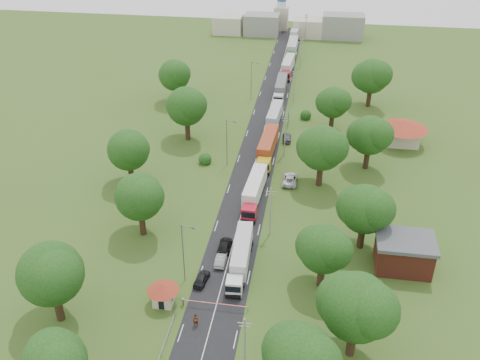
% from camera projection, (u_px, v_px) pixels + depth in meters
% --- Properties ---
extents(ground, '(260.00, 260.00, 0.00)m').
position_uv_depth(ground, '(243.00, 208.00, 94.19)').
color(ground, '#3C561C').
rests_on(ground, ground).
extents(road, '(8.00, 200.00, 0.04)m').
position_uv_depth(road, '(257.00, 155.00, 111.16)').
color(road, black).
rests_on(road, ground).
extents(boom_barrier, '(9.22, 0.35, 1.18)m').
position_uv_depth(boom_barrier, '(205.00, 303.00, 72.71)').
color(boom_barrier, slate).
rests_on(boom_barrier, ground).
extents(guard_booth, '(4.40, 4.40, 3.45)m').
position_uv_depth(guard_booth, '(163.00, 291.00, 72.83)').
color(guard_booth, '#BCB79C').
rests_on(guard_booth, ground).
extents(info_sign, '(0.12, 3.10, 4.10)m').
position_uv_depth(info_sign, '(288.00, 115.00, 121.65)').
color(info_sign, slate).
rests_on(info_sign, ground).
extents(pole_0, '(1.60, 0.24, 9.00)m').
position_uv_depth(pole_0, '(244.00, 346.00, 61.37)').
color(pole_0, gray).
rests_on(pole_0, ground).
extents(pole_1, '(1.60, 0.24, 9.00)m').
position_uv_depth(pole_1, '(270.00, 211.00, 85.12)').
color(pole_1, gray).
rests_on(pole_1, ground).
extents(pole_2, '(1.60, 0.24, 9.00)m').
position_uv_depth(pole_2, '(285.00, 135.00, 108.88)').
color(pole_2, gray).
rests_on(pole_2, ground).
extents(pole_3, '(1.60, 0.24, 9.00)m').
position_uv_depth(pole_3, '(294.00, 86.00, 132.63)').
color(pole_3, gray).
rests_on(pole_3, ground).
extents(pole_4, '(1.60, 0.24, 9.00)m').
position_uv_depth(pole_4, '(301.00, 52.00, 156.38)').
color(pole_4, gray).
rests_on(pole_4, ground).
extents(pole_5, '(1.60, 0.24, 9.00)m').
position_uv_depth(pole_5, '(306.00, 27.00, 180.13)').
color(pole_5, gray).
rests_on(pole_5, ground).
extents(lamp_0, '(2.03, 0.22, 10.00)m').
position_uv_depth(lamp_0, '(184.00, 250.00, 75.09)').
color(lamp_0, slate).
rests_on(lamp_0, ground).
extents(lamp_1, '(2.03, 0.22, 10.00)m').
position_uv_depth(lamp_1, '(227.00, 140.00, 104.79)').
color(lamp_1, slate).
rests_on(lamp_1, ground).
extents(lamp_2, '(2.03, 0.22, 10.00)m').
position_uv_depth(lamp_2, '(252.00, 79.00, 134.48)').
color(lamp_2, slate).
rests_on(lamp_2, ground).
extents(tree_0, '(8.80, 8.80, 11.07)m').
position_uv_depth(tree_0, '(301.00, 357.00, 56.79)').
color(tree_0, '#382616').
rests_on(tree_0, ground).
extents(tree_1, '(9.60, 9.60, 12.05)m').
position_uv_depth(tree_1, '(357.00, 306.00, 62.47)').
color(tree_1, '#382616').
rests_on(tree_1, ground).
extents(tree_2, '(8.00, 8.00, 10.10)m').
position_uv_depth(tree_2, '(323.00, 248.00, 73.80)').
color(tree_2, '#382616').
rests_on(tree_2, ground).
extents(tree_3, '(8.80, 8.80, 11.07)m').
position_uv_depth(tree_3, '(365.00, 208.00, 81.18)').
color(tree_3, '#382616').
rests_on(tree_3, ground).
extents(tree_4, '(9.60, 9.60, 12.05)m').
position_uv_depth(tree_4, '(322.00, 148.00, 97.07)').
color(tree_4, '#382616').
rests_on(tree_4, ground).
extents(tree_5, '(8.80, 8.80, 11.07)m').
position_uv_depth(tree_5, '(370.00, 135.00, 102.97)').
color(tree_5, '#382616').
rests_on(tree_5, ground).
extents(tree_6, '(8.00, 8.00, 10.10)m').
position_uv_depth(tree_6, '(333.00, 102.00, 118.63)').
color(tree_6, '#382616').
rests_on(tree_6, ground).
extents(tree_7, '(9.60, 9.60, 12.05)m').
position_uv_depth(tree_7, '(372.00, 76.00, 129.54)').
color(tree_7, '#382616').
rests_on(tree_7, ground).
extents(tree_9, '(9.60, 9.60, 12.05)m').
position_uv_depth(tree_9, '(51.00, 273.00, 67.53)').
color(tree_9, '#382616').
rests_on(tree_9, ground).
extents(tree_10, '(8.80, 8.80, 11.07)m').
position_uv_depth(tree_10, '(139.00, 196.00, 84.14)').
color(tree_10, '#382616').
rests_on(tree_10, ground).
extents(tree_11, '(8.80, 8.80, 11.07)m').
position_uv_depth(tree_11, '(128.00, 149.00, 97.79)').
color(tree_11, '#382616').
rests_on(tree_11, ground).
extents(tree_12, '(9.60, 9.60, 12.05)m').
position_uv_depth(tree_12, '(186.00, 106.00, 113.65)').
color(tree_12, '#382616').
rests_on(tree_12, ground).
extents(tree_13, '(8.80, 8.80, 11.07)m').
position_uv_depth(tree_13, '(174.00, 75.00, 131.99)').
color(tree_13, '#382616').
rests_on(tree_13, ground).
extents(house_brick, '(8.60, 6.60, 5.20)m').
position_uv_depth(house_brick, '(404.00, 253.00, 79.20)').
color(house_brick, maroon).
rests_on(house_brick, ground).
extents(house_cream, '(10.08, 10.08, 5.80)m').
position_uv_depth(house_cream, '(403.00, 129.00, 113.79)').
color(house_cream, '#BCB79C').
rests_on(house_cream, ground).
extents(distant_town, '(52.00, 8.00, 8.00)m').
position_uv_depth(distant_town, '(292.00, 26.00, 185.63)').
color(distant_town, gray).
rests_on(distant_town, ground).
extents(church, '(5.00, 5.00, 12.30)m').
position_uv_depth(church, '(281.00, 14.00, 192.06)').
color(church, '#BCB79C').
rests_on(church, ground).
extents(truck_0, '(2.84, 13.81, 3.82)m').
position_uv_depth(truck_0, '(241.00, 256.00, 79.51)').
color(truck_0, white).
rests_on(truck_0, ground).
extents(truck_1, '(3.16, 14.57, 4.02)m').
position_uv_depth(truck_1, '(254.00, 191.00, 95.13)').
color(truck_1, '#B4142A').
rests_on(truck_1, ground).
extents(truck_2, '(3.26, 15.57, 4.30)m').
position_uv_depth(truck_2, '(267.00, 147.00, 109.31)').
color(truck_2, gold).
rests_on(truck_2, ground).
extents(truck_3, '(2.95, 14.10, 3.90)m').
position_uv_depth(truck_3, '(274.00, 118.00, 122.44)').
color(truck_3, '#1C48AA').
rests_on(truck_3, ground).
extents(truck_4, '(2.52, 14.22, 3.94)m').
position_uv_depth(truck_4, '(281.00, 88.00, 138.41)').
color(truck_4, silver).
rests_on(truck_4, ground).
extents(truck_5, '(3.16, 14.56, 4.02)m').
position_uv_depth(truck_5, '(288.00, 67.00, 152.77)').
color(truck_5, maroon).
rests_on(truck_5, ground).
extents(truck_6, '(2.76, 15.70, 4.35)m').
position_uv_depth(truck_6, '(292.00, 48.00, 167.08)').
color(truck_6, '#276828').
rests_on(truck_6, ground).
extents(truck_7, '(3.22, 14.49, 4.00)m').
position_uv_depth(truck_7, '(295.00, 34.00, 181.92)').
color(truck_7, silver).
rests_on(truck_7, ground).
extents(car_lane_front, '(2.07, 4.11, 1.34)m').
position_uv_depth(car_lane_front, '(202.00, 279.00, 77.28)').
color(car_lane_front, black).
rests_on(car_lane_front, ground).
extents(car_lane_mid, '(1.51, 4.27, 1.40)m').
position_uv_depth(car_lane_mid, '(221.00, 259.00, 81.11)').
color(car_lane_mid, gray).
rests_on(car_lane_mid, ground).
extents(car_lane_rear, '(2.00, 4.83, 1.40)m').
position_uv_depth(car_lane_rear, '(225.00, 246.00, 83.80)').
color(car_lane_rear, black).
rests_on(car_lane_rear, ground).
extents(car_verge_near, '(2.62, 5.68, 1.58)m').
position_uv_depth(car_verge_near, '(290.00, 179.00, 101.34)').
color(car_verge_near, silver).
rests_on(car_verge_near, ground).
extents(car_verge_far, '(2.17, 4.65, 1.54)m').
position_uv_depth(car_verge_far, '(287.00, 137.00, 116.66)').
color(car_verge_far, '#525459').
rests_on(car_verge_far, ground).
extents(pedestrian_near, '(0.70, 0.46, 1.92)m').
position_uv_depth(pedestrian_near, '(196.00, 321.00, 69.78)').
color(pedestrian_near, gray).
rests_on(pedestrian_near, ground).
extents(pedestrian_booth, '(1.13, 1.14, 1.85)m').
position_uv_depth(pedestrian_booth, '(167.00, 304.00, 72.53)').
color(pedestrian_booth, gray).
rests_on(pedestrian_booth, ground).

